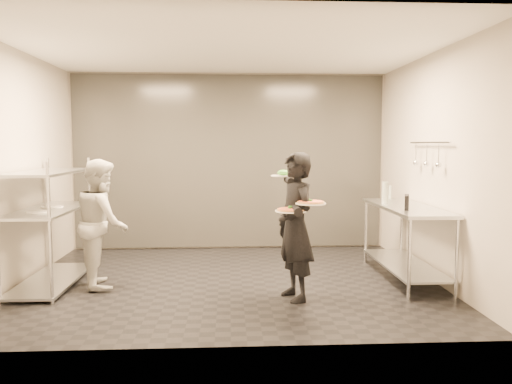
{
  "coord_description": "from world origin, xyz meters",
  "views": [
    {
      "loc": [
        -0.01,
        -6.01,
        1.68
      ],
      "look_at": [
        0.32,
        0.02,
        1.1
      ],
      "focal_mm": 35.0,
      "sensor_mm": 36.0,
      "label": 1
    }
  ],
  "objects": [
    {
      "name": "bottle_dark",
      "position": [
        2.18,
        0.8,
        1.02
      ],
      "size": [
        0.06,
        0.06,
        0.2
      ],
      "primitive_type": "cylinder",
      "color": "black",
      "rests_on": "prep_counter"
    },
    {
      "name": "waiter",
      "position": [
        0.7,
        -0.74,
        0.8
      ],
      "size": [
        0.54,
        0.67,
        1.59
      ],
      "primitive_type": "imported",
      "rotation": [
        0.0,
        0.0,
        -1.26
      ],
      "color": "black",
      "rests_on": "ground"
    },
    {
      "name": "pizza_plate_far",
      "position": [
        0.84,
        -0.91,
        1.08
      ],
      "size": [
        0.32,
        0.32,
        0.05
      ],
      "color": "white",
      "rests_on": "waiter"
    },
    {
      "name": "pos_monitor",
      "position": [
        2.06,
        -0.34,
        1.01
      ],
      "size": [
        0.13,
        0.24,
        0.17
      ],
      "primitive_type": "cube",
      "rotation": [
        0.0,
        0.0,
        -0.34
      ],
      "color": "black",
      "rests_on": "prep_counter"
    },
    {
      "name": "prep_counter",
      "position": [
        2.18,
        0.0,
        0.63
      ],
      "size": [
        0.6,
        1.8,
        0.92
      ],
      "color": "silver",
      "rests_on": "ground"
    },
    {
      "name": "room_shell",
      "position": [
        0.0,
        1.18,
        1.4
      ],
      "size": [
        5.0,
        4.0,
        2.8
      ],
      "color": "black",
      "rests_on": "ground"
    },
    {
      "name": "bottle_clear",
      "position": [
        2.23,
        0.8,
        1.01
      ],
      "size": [
        0.06,
        0.06,
        0.19
      ],
      "primitive_type": "cylinder",
      "color": "gray",
      "rests_on": "prep_counter"
    },
    {
      "name": "chef",
      "position": [
        -1.51,
        -0.08,
        0.75
      ],
      "size": [
        0.76,
        0.87,
        1.51
      ],
      "primitive_type": "imported",
      "rotation": [
        0.0,
        0.0,
        1.87
      ],
      "color": "beige",
      "rests_on": "ground"
    },
    {
      "name": "salad_plate",
      "position": [
        0.61,
        -0.39,
        1.34
      ],
      "size": [
        0.29,
        0.29,
        0.07
      ],
      "color": "white",
      "rests_on": "waiter"
    },
    {
      "name": "pass_rack",
      "position": [
        -2.15,
        -0.0,
        0.77
      ],
      "size": [
        0.6,
        1.6,
        1.5
      ],
      "color": "silver",
      "rests_on": "ground"
    },
    {
      "name": "utensil_rail",
      "position": [
        2.43,
        -0.0,
        1.55
      ],
      "size": [
        0.07,
        1.2,
        0.31
      ],
      "color": "silver",
      "rests_on": "room_shell"
    },
    {
      "name": "pizza_plate_near",
      "position": [
        0.63,
        -0.92,
        1.0
      ],
      "size": [
        0.33,
        0.33,
        0.05
      ],
      "color": "white",
      "rests_on": "waiter"
    },
    {
      "name": "bottle_green",
      "position": [
        1.99,
        0.24,
        1.06
      ],
      "size": [
        0.08,
        0.08,
        0.28
      ],
      "primitive_type": "cylinder",
      "color": "gray",
      "rests_on": "prep_counter"
    }
  ]
}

